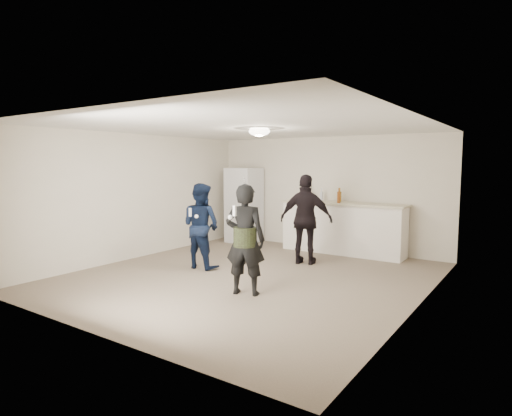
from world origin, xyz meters
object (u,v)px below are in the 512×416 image
Objects in this scene: counter at (342,229)px; spectator at (306,219)px; man at (201,226)px; woman at (245,239)px; fridge at (244,205)px; shaker at (312,196)px.

spectator is (-0.19, -1.30, 0.33)m from counter.
man is 0.96× the size of woman.
fridge is 2.64m from spectator.
fridge reaches higher than woman.
shaker is 3.75m from woman.
woman reaches higher than man.
shaker is 0.10× the size of woman.
counter is at bearing -10.17° from shaker.
man is at bearing -106.77° from shaker.
counter is 15.29× the size of shaker.
shaker is 1.61m from spectator.
counter is 3.13m from man.
woman is at bearing -54.12° from fridge.
spectator is at bearing -138.48° from man.
spectator is (0.61, -1.45, -0.32)m from shaker.
spectator is at bearing -104.11° from woman.
shaker reaches higher than counter.
spectator reaches higher than man.
woman reaches higher than counter.
shaker is 2.94m from man.
woman is at bearing -90.62° from counter.
man is at bearing -71.14° from fridge.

